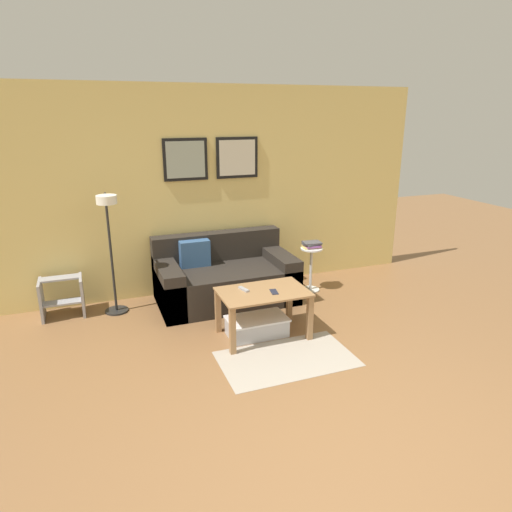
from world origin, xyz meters
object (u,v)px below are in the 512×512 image
coffee_table (263,300)px  floor_lamp (110,234)px  remote_control (244,289)px  step_stool (62,296)px  book_stack (312,245)px  storage_bin (257,326)px  cell_phone (274,292)px  side_table (311,265)px  couch (224,278)px

coffee_table → floor_lamp: bearing=143.6°
remote_control → step_stool: size_ratio=0.33×
coffee_table → book_stack: size_ratio=3.65×
step_stool → floor_lamp: bearing=-22.7°
coffee_table → storage_bin: (-0.06, 0.03, -0.30)m
storage_bin → cell_phone: (0.15, -0.09, 0.40)m
remote_control → step_stool: bearing=131.9°
book_stack → remote_control: book_stack is taller
storage_bin → remote_control: (-0.12, 0.07, 0.41)m
remote_control → book_stack: bearing=20.7°
floor_lamp → book_stack: bearing=-1.1°
coffee_table → book_stack: book_stack is taller
coffee_table → side_table: 1.41m
cell_phone → step_stool: (-2.04, 1.33, -0.26)m
cell_phone → step_stool: size_ratio=0.30×
book_stack → floor_lamp: bearing=178.9°
floor_lamp → step_stool: bearing=157.3°
step_stool → side_table: bearing=-5.8°
couch → step_stool: 1.87m
floor_lamp → remote_control: floor_lamp is taller
side_table → step_stool: (-3.00, 0.30, -0.10)m
book_stack → storage_bin: bearing=-139.5°
floor_lamp → step_stool: size_ratio=3.06×
side_table → book_stack: size_ratio=2.33×
coffee_table → book_stack: 1.45m
storage_bin → step_stool: size_ratio=1.35×
remote_control → couch: bearing=70.4°
couch → storage_bin: size_ratio=2.63×
storage_bin → cell_phone: bearing=-31.3°
couch → storage_bin: 1.03m
cell_phone → step_stool: 2.45m
couch → step_stool: size_ratio=3.56×
coffee_table → side_table: size_ratio=1.57×
side_table → remote_control: 1.50m
coffee_table → side_table: side_table is taller
floor_lamp → storage_bin: bearing=-36.9°
floor_lamp → book_stack: size_ratio=5.72×
storage_bin → book_stack: bearing=40.5°
floor_lamp → book_stack: (2.44, -0.05, -0.36)m
coffee_table → step_stool: size_ratio=1.95×
storage_bin → cell_phone: 0.44m
storage_bin → floor_lamp: bearing=143.1°
book_stack → cell_phone: (-0.96, -1.04, -0.11)m
remote_control → step_stool: remote_control is taller
floor_lamp → remote_control: bearing=-37.5°
side_table → remote_control: side_table is taller
coffee_table → step_stool: 2.33m
couch → book_stack: 1.20m
step_stool → storage_bin: bearing=-33.1°
floor_lamp → side_table: floor_lamp is taller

